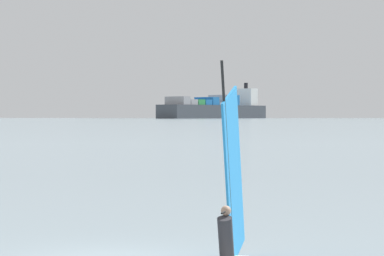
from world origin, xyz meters
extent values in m
cylinder|color=black|center=(2.75, -0.93, 2.28)|extent=(0.32, 1.28, 4.34)
cube|color=#268CD8|center=(2.89, -0.26, 1.94)|extent=(0.55, 2.49, 4.06)
cylinder|color=black|center=(2.78, -0.77, 1.23)|extent=(0.35, 1.53, 0.04)
cylinder|color=#2D2D33|center=(2.72, -1.09, 0.62)|extent=(0.43, 0.66, 1.05)
sphere|color=tan|center=(2.72, -1.09, 1.24)|extent=(0.22, 0.22, 0.22)
cube|color=#3F444C|center=(-12.04, 864.39, 6.57)|extent=(108.21, 129.78, 13.15)
cube|color=silver|center=(21.01, 907.53, 22.05)|extent=(24.78, 22.99, 17.80)
cylinder|color=black|center=(21.01, 907.53, 33.94)|extent=(4.00, 4.00, 6.00)
cube|color=#1E66AD|center=(1.52, 882.09, 18.35)|extent=(25.19, 22.57, 10.40)
cube|color=#99999E|center=(-5.22, 873.29, 18.35)|extent=(25.19, 22.57, 10.40)
cube|color=#99999E|center=(-11.96, 864.49, 14.45)|extent=(25.19, 22.57, 2.60)
cube|color=#1E66AD|center=(-18.70, 855.70, 17.05)|extent=(25.19, 22.57, 7.80)
cube|color=#1E66AD|center=(-25.44, 846.90, 15.75)|extent=(25.19, 22.57, 5.20)
cube|color=#2D8C47|center=(-32.18, 838.10, 15.75)|extent=(25.19, 22.57, 5.20)
cube|color=#99999E|center=(-38.92, 829.31, 15.75)|extent=(25.19, 22.57, 5.20)
cube|color=#99999E|center=(-45.66, 820.51, 17.05)|extent=(25.19, 22.57, 7.80)
cube|color=#756B56|center=(153.94, 1508.70, 11.09)|extent=(872.17, 603.72, 22.18)
camera|label=1|loc=(2.77, -20.10, 3.30)|focal=82.89mm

